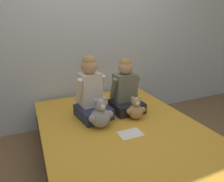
% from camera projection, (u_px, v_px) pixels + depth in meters
% --- Properties ---
extents(ground_plane, '(14.00, 14.00, 0.00)m').
position_uv_depth(ground_plane, '(122.00, 163.00, 2.04)').
color(ground_plane, brown).
extents(wall_behind_bed, '(8.00, 0.06, 2.50)m').
position_uv_depth(wall_behind_bed, '(87.00, 30.00, 2.53)').
color(wall_behind_bed, silver).
rests_on(wall_behind_bed, ground_plane).
extents(bed, '(1.48, 1.96, 0.42)m').
position_uv_depth(bed, '(122.00, 145.00, 1.97)').
color(bed, '#473828').
rests_on(bed, ground_plane).
extents(child_on_left, '(0.35, 0.39, 0.64)m').
position_uv_depth(child_on_left, '(91.00, 93.00, 2.02)').
color(child_on_left, '#282D47').
rests_on(child_on_left, bed).
extents(child_on_right, '(0.33, 0.32, 0.58)m').
position_uv_depth(child_on_right, '(126.00, 90.00, 2.18)').
color(child_on_right, black).
rests_on(child_on_right, bed).
extents(teddy_bear_held_by_left_child, '(0.25, 0.19, 0.30)m').
position_uv_depth(teddy_bear_held_by_left_child, '(100.00, 115.00, 1.86)').
color(teddy_bear_held_by_left_child, '#939399').
rests_on(teddy_bear_held_by_left_child, bed).
extents(teddy_bear_held_by_right_child, '(0.20, 0.15, 0.24)m').
position_uv_depth(teddy_bear_held_by_right_child, '(136.00, 109.00, 2.03)').
color(teddy_bear_held_by_right_child, tan).
rests_on(teddy_bear_held_by_right_child, bed).
extents(sign_card, '(0.21, 0.15, 0.00)m').
position_uv_depth(sign_card, '(130.00, 134.00, 1.78)').
color(sign_card, white).
rests_on(sign_card, bed).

